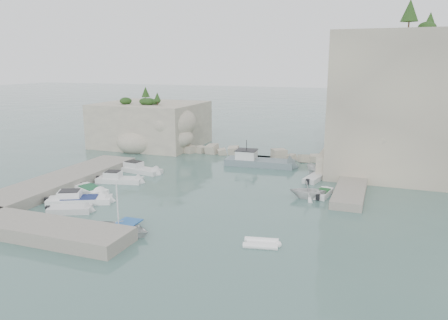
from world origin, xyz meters
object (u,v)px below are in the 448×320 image
(motorboat_e, at_px, (70,212))
(rowboat, at_px, (119,234))
(motorboat_c, at_px, (91,192))
(tender_east_a, at_px, (308,198))
(motorboat_d, at_px, (80,203))
(tender_east_c, at_px, (314,180))
(tender_east_b, at_px, (323,196))
(work_boat, at_px, (260,166))
(motorboat_a, at_px, (139,172))
(inflatable_dinghy, at_px, (261,246))
(tender_east_d, at_px, (323,175))
(motorboat_b, at_px, (120,182))

(motorboat_e, xyz_separation_m, rowboat, (7.25, -2.92, 0.00))
(motorboat_c, distance_m, tender_east_a, 22.90)
(motorboat_c, distance_m, motorboat_e, 6.33)
(motorboat_c, bearing_deg, rowboat, -19.24)
(motorboat_d, bearing_deg, tender_east_c, 13.34)
(motorboat_d, distance_m, tender_east_b, 24.58)
(work_boat, bearing_deg, motorboat_a, -150.30)
(tender_east_c, bearing_deg, work_boat, 69.73)
(motorboat_d, relative_size, tender_east_a, 1.84)
(rowboat, bearing_deg, motorboat_a, 25.17)
(tender_east_c, bearing_deg, tender_east_b, -151.30)
(inflatable_dinghy, bearing_deg, work_boat, 95.50)
(tender_east_d, bearing_deg, tender_east_c, 175.14)
(rowboat, bearing_deg, motorboat_c, 45.41)
(motorboat_b, relative_size, tender_east_b, 1.53)
(tender_east_b, xyz_separation_m, tender_east_d, (-1.18, 8.54, 0.00))
(tender_east_b, distance_m, tender_east_c, 6.08)
(motorboat_a, bearing_deg, motorboat_d, -76.26)
(rowboat, xyz_separation_m, tender_east_d, (12.76, 24.72, 0.00))
(inflatable_dinghy, distance_m, tender_east_c, 20.13)
(motorboat_c, xyz_separation_m, tender_east_c, (21.59, 13.13, 0.00))
(motorboat_c, height_order, work_boat, work_boat)
(tender_east_a, xyz_separation_m, tender_east_c, (-0.51, 7.12, 0.00))
(motorboat_a, relative_size, tender_east_d, 1.60)
(tender_east_b, bearing_deg, motorboat_b, 105.60)
(tender_east_d, relative_size, work_boat, 0.41)
(motorboat_c, relative_size, work_boat, 0.49)
(tender_east_c, bearing_deg, motorboat_d, 140.29)
(motorboat_b, distance_m, inflatable_dinghy, 23.12)
(tender_east_b, bearing_deg, motorboat_c, 115.69)
(rowboat, bearing_deg, tender_east_b, -42.32)
(tender_east_c, xyz_separation_m, tender_east_d, (0.65, 2.74, 0.00))
(tender_east_b, height_order, tender_east_c, same)
(motorboat_b, distance_m, tender_east_d, 24.38)
(inflatable_dinghy, height_order, tender_east_a, tender_east_a)
(motorboat_a, bearing_deg, tender_east_c, 19.13)
(rowboat, height_order, tender_east_c, rowboat)
(tender_east_b, bearing_deg, motorboat_a, 93.22)
(inflatable_dinghy, relative_size, tender_east_c, 0.64)
(tender_east_a, xyz_separation_m, tender_east_d, (0.14, 9.86, 0.00))
(motorboat_a, xyz_separation_m, tender_east_c, (21.30, 3.74, 0.00))
(motorboat_c, xyz_separation_m, motorboat_d, (1.31, -3.39, 0.00))
(rowboat, bearing_deg, work_boat, -10.20)
(tender_east_c, relative_size, work_boat, 0.44)
(tender_east_a, bearing_deg, inflatable_dinghy, 163.68)
(motorboat_b, distance_m, motorboat_c, 4.49)
(motorboat_b, bearing_deg, work_boat, 34.26)
(tender_east_a, bearing_deg, motorboat_b, 83.55)
(tender_east_a, height_order, tender_east_c, tender_east_a)
(motorboat_e, height_order, work_boat, work_boat)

